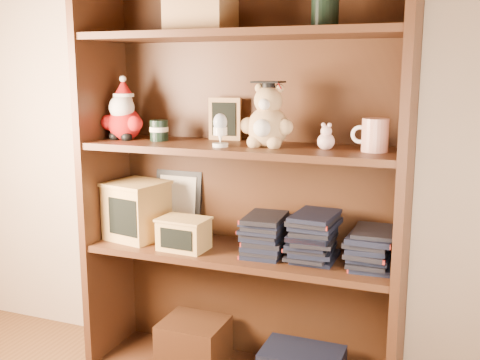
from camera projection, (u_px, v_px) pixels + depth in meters
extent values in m
cube|color=#C4AB8D|center=(219.00, 62.00, 2.21)|extent=(3.00, 0.04, 2.50)
cube|color=#432413|center=(106.00, 175.00, 2.27)|extent=(0.03, 0.35, 1.60)
cube|color=#432413|center=(405.00, 198.00, 1.85)|extent=(0.03, 0.35, 1.60)
cube|color=#3F2210|center=(255.00, 178.00, 2.21)|extent=(1.20, 0.02, 1.60)
cube|color=#432413|center=(240.00, 35.00, 1.96)|extent=(1.14, 0.33, 0.02)
cube|color=#3F2210|center=(194.00, 342.00, 2.26)|extent=(0.25, 0.22, 0.18)
cube|color=#9E7547|center=(201.00, 15.00, 2.00)|extent=(0.22, 0.18, 0.12)
cylinder|color=black|center=(325.00, 12.00, 1.84)|extent=(0.09, 0.09, 0.11)
cube|color=#432413|center=(240.00, 253.00, 2.11)|extent=(1.14, 0.33, 0.02)
cube|color=#432413|center=(240.00, 148.00, 2.04)|extent=(1.14, 0.33, 0.02)
sphere|color=#A50F0F|center=(125.00, 124.00, 2.20)|extent=(0.13, 0.13, 0.13)
sphere|color=#A50F0F|center=(109.00, 123.00, 2.20)|extent=(0.06, 0.06, 0.06)
sphere|color=#A50F0F|center=(135.00, 124.00, 2.15)|extent=(0.06, 0.06, 0.06)
sphere|color=black|center=(115.00, 136.00, 2.19)|extent=(0.04, 0.04, 0.04)
sphere|color=black|center=(127.00, 137.00, 2.17)|extent=(0.04, 0.04, 0.04)
sphere|color=white|center=(122.00, 107.00, 2.17)|extent=(0.10, 0.10, 0.10)
sphere|color=#D8B293|center=(124.00, 102.00, 2.18)|extent=(0.07, 0.07, 0.07)
cone|color=#A50F0F|center=(123.00, 87.00, 2.17)|extent=(0.08, 0.08, 0.07)
sphere|color=white|center=(123.00, 79.00, 2.16)|extent=(0.03, 0.03, 0.03)
cylinder|color=white|center=(124.00, 95.00, 2.18)|extent=(0.08, 0.08, 0.01)
cylinder|color=black|center=(159.00, 131.00, 2.15)|extent=(0.07, 0.07, 0.08)
cylinder|color=beige|center=(159.00, 129.00, 2.15)|extent=(0.07, 0.07, 0.02)
cube|color=#9E7547|center=(225.00, 119.00, 2.16)|extent=(0.13, 0.03, 0.16)
cube|color=black|center=(224.00, 119.00, 2.15)|extent=(0.10, 0.01, 0.13)
cube|color=#9E7547|center=(228.00, 136.00, 2.20)|extent=(0.06, 0.06, 0.01)
cylinder|color=white|center=(220.00, 145.00, 1.98)|extent=(0.06, 0.06, 0.01)
cone|color=white|center=(220.00, 138.00, 1.98)|extent=(0.02, 0.02, 0.04)
cylinder|color=white|center=(220.00, 131.00, 1.97)|extent=(0.05, 0.05, 0.03)
ellipsoid|color=#ADBBD2|center=(220.00, 122.00, 1.97)|extent=(0.05, 0.05, 0.06)
sphere|color=tan|center=(268.00, 127.00, 1.98)|extent=(0.15, 0.15, 0.15)
sphere|color=white|center=(262.00, 128.00, 1.93)|extent=(0.06, 0.06, 0.06)
sphere|color=tan|center=(248.00, 126.00, 1.99)|extent=(0.06, 0.06, 0.06)
sphere|color=tan|center=(285.00, 127.00, 1.94)|extent=(0.06, 0.06, 0.06)
sphere|color=tan|center=(254.00, 142.00, 1.97)|extent=(0.05, 0.05, 0.05)
sphere|color=tan|center=(274.00, 143.00, 1.94)|extent=(0.05, 0.05, 0.05)
sphere|color=tan|center=(268.00, 100.00, 1.97)|extent=(0.10, 0.10, 0.10)
sphere|color=white|center=(264.00, 104.00, 1.93)|extent=(0.04, 0.04, 0.04)
sphere|color=tan|center=(259.00, 88.00, 1.98)|extent=(0.03, 0.03, 0.03)
sphere|color=tan|center=(279.00, 88.00, 1.95)|extent=(0.03, 0.03, 0.03)
cylinder|color=black|center=(268.00, 85.00, 1.96)|extent=(0.05, 0.05, 0.02)
cube|color=black|center=(268.00, 82.00, 1.95)|extent=(0.10, 0.10, 0.01)
cylinder|color=#A50F0F|center=(279.00, 86.00, 1.92)|extent=(0.00, 0.05, 0.03)
sphere|color=beige|center=(326.00, 141.00, 1.92)|extent=(0.06, 0.06, 0.06)
sphere|color=beige|center=(326.00, 131.00, 1.91)|extent=(0.04, 0.04, 0.04)
sphere|color=beige|center=(323.00, 125.00, 1.91)|extent=(0.01, 0.01, 0.01)
sphere|color=beige|center=(330.00, 125.00, 1.90)|extent=(0.01, 0.01, 0.01)
cylinder|color=silver|center=(375.00, 135.00, 1.85)|extent=(0.09, 0.09, 0.11)
torus|color=white|center=(360.00, 135.00, 1.87)|extent=(0.06, 0.01, 0.06)
cube|color=black|center=(178.00, 202.00, 2.33)|extent=(0.21, 0.05, 0.26)
cube|color=beige|center=(177.00, 202.00, 2.32)|extent=(0.17, 0.03, 0.22)
cube|color=tan|center=(137.00, 211.00, 2.25)|extent=(0.23, 0.23, 0.22)
cube|color=black|center=(123.00, 217.00, 2.16)|extent=(0.14, 0.03, 0.14)
cube|color=tan|center=(136.00, 184.00, 2.23)|extent=(0.25, 0.25, 0.01)
cube|color=tan|center=(184.00, 235.00, 2.11)|extent=(0.18, 0.13, 0.11)
cube|color=black|center=(176.00, 239.00, 2.06)|extent=(0.13, 0.01, 0.08)
cube|color=tan|center=(184.00, 219.00, 2.10)|extent=(0.19, 0.14, 0.01)
cube|color=black|center=(265.00, 251.00, 2.08)|extent=(0.14, 0.20, 0.02)
cube|color=black|center=(265.00, 247.00, 2.07)|extent=(0.14, 0.20, 0.02)
cube|color=black|center=(265.00, 243.00, 2.07)|extent=(0.14, 0.20, 0.02)
cube|color=black|center=(265.00, 239.00, 2.07)|extent=(0.14, 0.20, 0.02)
cube|color=black|center=(265.00, 235.00, 2.06)|extent=(0.14, 0.20, 0.02)
cube|color=black|center=(265.00, 230.00, 2.06)|extent=(0.14, 0.20, 0.02)
cube|color=black|center=(265.00, 226.00, 2.06)|extent=(0.14, 0.20, 0.02)
cube|color=black|center=(265.00, 222.00, 2.05)|extent=(0.14, 0.20, 0.02)
cube|color=black|center=(265.00, 218.00, 2.05)|extent=(0.14, 0.20, 0.02)
cube|color=black|center=(265.00, 214.00, 2.05)|extent=(0.14, 0.20, 0.02)
cube|color=black|center=(312.00, 257.00, 2.01)|extent=(0.14, 0.20, 0.02)
cube|color=black|center=(312.00, 253.00, 2.01)|extent=(0.14, 0.20, 0.02)
cube|color=black|center=(312.00, 248.00, 2.00)|extent=(0.14, 0.20, 0.02)
cube|color=black|center=(312.00, 244.00, 2.00)|extent=(0.14, 0.20, 0.02)
cube|color=black|center=(312.00, 240.00, 2.00)|extent=(0.14, 0.20, 0.02)
cube|color=black|center=(312.00, 236.00, 2.00)|extent=(0.14, 0.20, 0.02)
cube|color=black|center=(313.00, 231.00, 1.99)|extent=(0.14, 0.20, 0.02)
cube|color=black|center=(313.00, 227.00, 1.99)|extent=(0.14, 0.20, 0.02)
cube|color=black|center=(313.00, 223.00, 1.99)|extent=(0.14, 0.20, 0.02)
cube|color=black|center=(313.00, 218.00, 1.98)|extent=(0.14, 0.20, 0.02)
cube|color=black|center=(313.00, 214.00, 1.98)|extent=(0.14, 0.20, 0.02)
cube|color=black|center=(370.00, 264.00, 1.94)|extent=(0.14, 0.20, 0.02)
cube|color=black|center=(370.00, 260.00, 1.93)|extent=(0.14, 0.20, 0.02)
cube|color=black|center=(370.00, 255.00, 1.93)|extent=(0.14, 0.20, 0.02)
cube|color=black|center=(370.00, 251.00, 1.93)|extent=(0.14, 0.20, 0.02)
cube|color=black|center=(371.00, 246.00, 1.93)|extent=(0.14, 0.20, 0.02)
cube|color=black|center=(371.00, 242.00, 1.92)|extent=(0.14, 0.20, 0.02)
cube|color=black|center=(371.00, 237.00, 1.92)|extent=(0.14, 0.20, 0.02)
cube|color=black|center=(371.00, 233.00, 1.92)|extent=(0.14, 0.20, 0.02)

